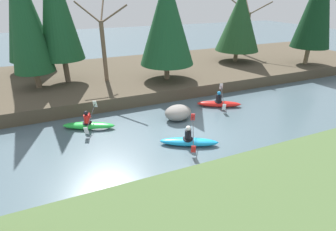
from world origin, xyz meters
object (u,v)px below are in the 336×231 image
kayaker_lead (219,103)px  boulder_midstream (178,113)px  kayaker_middle (189,141)px  kayaker_trailing (91,125)px

kayaker_lead → boulder_midstream: 3.26m
kayaker_middle → boulder_midstream: size_ratio=1.77×
kayaker_lead → kayaker_middle: size_ratio=1.00×
kayaker_lead → kayaker_middle: 5.09m
kayaker_middle → boulder_midstream: (0.65, 2.66, 0.21)m
kayaker_middle → kayaker_trailing: bearing=165.4°
kayaker_lead → kayaker_trailing: 7.83m
boulder_midstream → kayaker_trailing: bearing=170.1°
kayaker_middle → kayaker_lead: bearing=67.7°
kayaker_lead → kayaker_trailing: bearing=-154.4°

